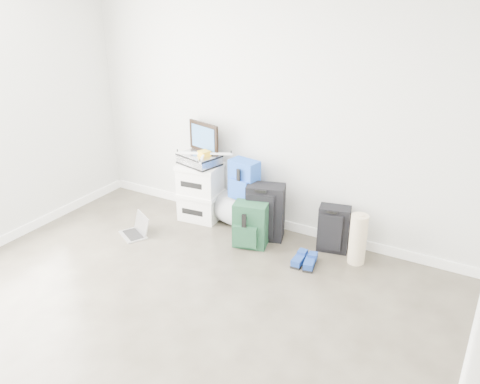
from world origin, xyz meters
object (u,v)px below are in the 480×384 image
Objects in this scene: boxes_stack at (201,191)px; laptop at (137,230)px; carry_on at (333,229)px; briefcase at (199,159)px; duffel_bag at (245,213)px; large_suitcase at (265,212)px.

laptop is (-0.38, -0.70, -0.28)m from boxes_stack.
carry_on is (1.59, 0.04, -0.09)m from boxes_stack.
briefcase reaches higher than boxes_stack.
boxes_stack is 1.09× the size of duffel_bag.
duffel_bag is 1.58× the size of laptop.
large_suitcase is at bearing 55.52° from laptop.
large_suitcase is 0.74m from carry_on.
carry_on is at bearing 49.11° from laptop.
carry_on reaches higher than laptop.
duffel_bag is (0.57, 0.03, -0.15)m from boxes_stack.
large_suitcase reaches higher than carry_on.
duffel_bag is at bearing -3.31° from boxes_stack.
large_suitcase is at bearing 175.99° from carry_on.
briefcase is at bearing 89.90° from laptop.
boxes_stack is at bearing 89.90° from laptop.
briefcase is 1.04m from laptop.
boxes_stack is 0.58m from duffel_bag.
carry_on is 1.26× the size of laptop.
boxes_stack is 0.39m from briefcase.
carry_on is (1.02, 0.01, 0.06)m from duffel_bag.
duffel_bag is at bearing 66.04° from laptop.
boxes_stack is 0.86m from large_suitcase.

